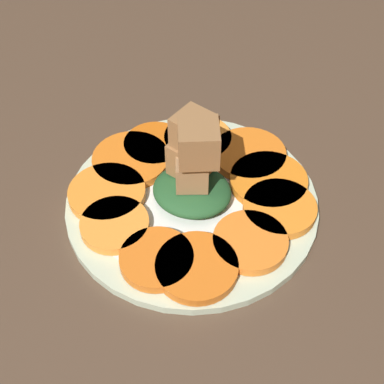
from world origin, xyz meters
The scene contains 15 objects.
table_slab centered at (0.00, 0.00, 1.00)cm, with size 120.00×120.00×2.00cm, color #4C3828.
plate centered at (0.00, 0.00, 2.52)cm, with size 27.98×27.98×1.05cm.
carrot_slice_0 centered at (5.91, 6.98, 3.62)cm, with size 7.29×7.29×1.04cm, color orange.
carrot_slice_1 centered at (-0.25, 9.26, 3.62)cm, with size 7.46×7.46×1.04cm, color orange.
carrot_slice_2 centered at (-4.07, 8.68, 3.62)cm, with size 8.25×8.25×1.04cm, color orange.
carrot_slice_3 centered at (-7.97, 3.72, 3.62)cm, with size 7.74×7.74×1.04cm, color orange.
carrot_slice_4 centered at (-9.49, -1.82, 3.62)cm, with size 7.97×7.97×1.04cm, color orange.
carrot_slice_5 centered at (-7.20, -5.28, 3.62)cm, with size 8.78×8.78×1.04cm, color orange.
carrot_slice_6 centered at (-3.80, -8.53, 3.62)cm, with size 8.74×8.74×1.04cm, color orange.
carrot_slice_7 centered at (2.85, -8.77, 3.62)cm, with size 8.22×8.22×1.04cm, color orange.
carrot_slice_8 centered at (7.22, -5.81, 3.62)cm, with size 7.48×7.48×1.04cm, color #D56013.
carrot_slice_9 centered at (8.76, -2.42, 3.62)cm, with size 9.04×9.04×1.04cm, color orange.
carrot_slice_10 centered at (8.82, 3.31, 3.62)cm, with size 8.57×8.57×1.04cm, color orange.
center_pile centered at (0.10, -0.50, 7.29)cm, with size 8.73×8.11×10.50cm.
fork centered at (-0.94, -6.48, 3.30)cm, with size 17.44×3.91×0.40cm.
Camera 1 is at (-15.02, 36.51, 47.32)cm, focal length 50.00 mm.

